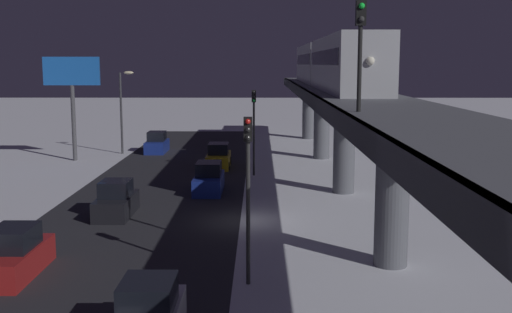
{
  "coord_description": "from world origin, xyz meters",
  "views": [
    {
      "loc": [
        -0.87,
        32.48,
        8.36
      ],
      "look_at": [
        -0.58,
        -15.93,
        1.09
      ],
      "focal_mm": 43.68,
      "sensor_mm": 36.0,
      "label": 1
    }
  ],
  "objects_px": {
    "sedan_red": "(14,256)",
    "sedan_black": "(116,202)",
    "sedan_blue": "(209,180)",
    "traffic_light_mid": "(254,120)",
    "commercial_billboard": "(72,81)",
    "rail_signal": "(360,36)",
    "traffic_light_near": "(248,176)",
    "subway_train": "(329,63)",
    "sedan_blue_2": "(157,144)",
    "sedan_yellow": "(218,158)"
  },
  "relations": [
    {
      "from": "sedan_yellow",
      "to": "sedan_blue",
      "type": "height_order",
      "value": "same"
    },
    {
      "from": "sedan_yellow",
      "to": "sedan_red",
      "type": "distance_m",
      "value": 26.8
    },
    {
      "from": "sedan_red",
      "to": "sedan_blue",
      "type": "xyz_separation_m",
      "value": [
        -6.4,
        -16.33,
        0.0
      ]
    },
    {
      "from": "sedan_blue",
      "to": "sedan_blue_2",
      "type": "relative_size",
      "value": 1.11
    },
    {
      "from": "sedan_red",
      "to": "sedan_blue_2",
      "type": "bearing_deg",
      "value": -90.0
    },
    {
      "from": "sedan_red",
      "to": "sedan_black",
      "type": "bearing_deg",
      "value": -100.4
    },
    {
      "from": "subway_train",
      "to": "sedan_red",
      "type": "distance_m",
      "value": 30.83
    },
    {
      "from": "sedan_blue",
      "to": "commercial_billboard",
      "type": "height_order",
      "value": "commercial_billboard"
    },
    {
      "from": "rail_signal",
      "to": "traffic_light_mid",
      "type": "distance_m",
      "value": 24.21
    },
    {
      "from": "rail_signal",
      "to": "sedan_blue",
      "type": "distance_m",
      "value": 20.46
    },
    {
      "from": "sedan_red",
      "to": "subway_train",
      "type": "bearing_deg",
      "value": -120.57
    },
    {
      "from": "rail_signal",
      "to": "sedan_red",
      "type": "distance_m",
      "value": 15.88
    },
    {
      "from": "sedan_blue",
      "to": "traffic_light_mid",
      "type": "relative_size",
      "value": 0.71
    },
    {
      "from": "traffic_light_near",
      "to": "traffic_light_mid",
      "type": "xyz_separation_m",
      "value": [
        0.0,
        -23.33,
        0.0
      ]
    },
    {
      "from": "sedan_black",
      "to": "traffic_light_near",
      "type": "height_order",
      "value": "traffic_light_near"
    },
    {
      "from": "sedan_blue",
      "to": "traffic_light_mid",
      "type": "bearing_deg",
      "value": 64.44
    },
    {
      "from": "sedan_blue",
      "to": "sedan_black",
      "type": "xyz_separation_m",
      "value": [
        4.6,
        6.52,
        0.0
      ]
    },
    {
      "from": "sedan_yellow",
      "to": "traffic_light_mid",
      "type": "relative_size",
      "value": 0.69
    },
    {
      "from": "sedan_yellow",
      "to": "sedan_black",
      "type": "bearing_deg",
      "value": -105.83
    },
    {
      "from": "rail_signal",
      "to": "traffic_light_near",
      "type": "xyz_separation_m",
      "value": [
        4.06,
        0.02,
        -5.13
      ]
    },
    {
      "from": "traffic_light_mid",
      "to": "commercial_billboard",
      "type": "distance_m",
      "value": 17.37
    },
    {
      "from": "sedan_yellow",
      "to": "subway_train",
      "type": "bearing_deg",
      "value": -1.93
    },
    {
      "from": "rail_signal",
      "to": "sedan_red",
      "type": "xyz_separation_m",
      "value": [
        13.36,
        -0.92,
        -8.53
      ]
    },
    {
      "from": "traffic_light_near",
      "to": "subway_train",
      "type": "bearing_deg",
      "value": -102.47
    },
    {
      "from": "subway_train",
      "to": "traffic_light_near",
      "type": "distance_m",
      "value": 27.63
    },
    {
      "from": "subway_train",
      "to": "rail_signal",
      "type": "relative_size",
      "value": 9.22
    },
    {
      "from": "subway_train",
      "to": "sedan_blue",
      "type": "xyz_separation_m",
      "value": [
        8.8,
        9.4,
        -7.58
      ]
    },
    {
      "from": "sedan_red",
      "to": "traffic_light_mid",
      "type": "relative_size",
      "value": 0.7
    },
    {
      "from": "sedan_black",
      "to": "traffic_light_near",
      "type": "relative_size",
      "value": 0.64
    },
    {
      "from": "rail_signal",
      "to": "traffic_light_mid",
      "type": "xyz_separation_m",
      "value": [
        4.06,
        -23.31,
        -5.13
      ]
    },
    {
      "from": "rail_signal",
      "to": "traffic_light_mid",
      "type": "height_order",
      "value": "rail_signal"
    },
    {
      "from": "sedan_blue",
      "to": "traffic_light_near",
      "type": "xyz_separation_m",
      "value": [
        -2.9,
        17.27,
        3.4
      ]
    },
    {
      "from": "sedan_red",
      "to": "sedan_blue",
      "type": "height_order",
      "value": "same"
    },
    {
      "from": "rail_signal",
      "to": "sedan_blue_2",
      "type": "xyz_separation_m",
      "value": [
        13.36,
        -35.53,
        -8.53
      ]
    },
    {
      "from": "sedan_black",
      "to": "sedan_red",
      "type": "bearing_deg",
      "value": 79.6
    },
    {
      "from": "sedan_red",
      "to": "sedan_blue_2",
      "type": "relative_size",
      "value": 1.09
    },
    {
      "from": "sedan_red",
      "to": "sedan_blue_2",
      "type": "distance_m",
      "value": 34.61
    },
    {
      "from": "sedan_yellow",
      "to": "traffic_light_mid",
      "type": "distance_m",
      "value": 5.77
    },
    {
      "from": "sedan_red",
      "to": "commercial_billboard",
      "type": "bearing_deg",
      "value": -77.97
    },
    {
      "from": "sedan_blue",
      "to": "sedan_black",
      "type": "height_order",
      "value": "same"
    },
    {
      "from": "rail_signal",
      "to": "sedan_black",
      "type": "distance_m",
      "value": 17.93
    },
    {
      "from": "traffic_light_mid",
      "to": "sedan_blue",
      "type": "bearing_deg",
      "value": 64.44
    },
    {
      "from": "sedan_black",
      "to": "sedan_blue_2",
      "type": "distance_m",
      "value": 24.87
    },
    {
      "from": "sedan_blue",
      "to": "sedan_red",
      "type": "bearing_deg",
      "value": -111.4
    },
    {
      "from": "rail_signal",
      "to": "sedan_blue_2",
      "type": "height_order",
      "value": "rail_signal"
    },
    {
      "from": "sedan_yellow",
      "to": "traffic_light_near",
      "type": "xyz_separation_m",
      "value": [
        -2.9,
        26.97,
        3.41
      ]
    },
    {
      "from": "sedan_blue_2",
      "to": "traffic_light_near",
      "type": "distance_m",
      "value": 36.9
    },
    {
      "from": "subway_train",
      "to": "sedan_blue_2",
      "type": "distance_m",
      "value": 19.17
    },
    {
      "from": "sedan_red",
      "to": "traffic_light_mid",
      "type": "height_order",
      "value": "traffic_light_mid"
    },
    {
      "from": "sedan_yellow",
      "to": "sedan_blue",
      "type": "distance_m",
      "value": 9.7
    }
  ]
}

